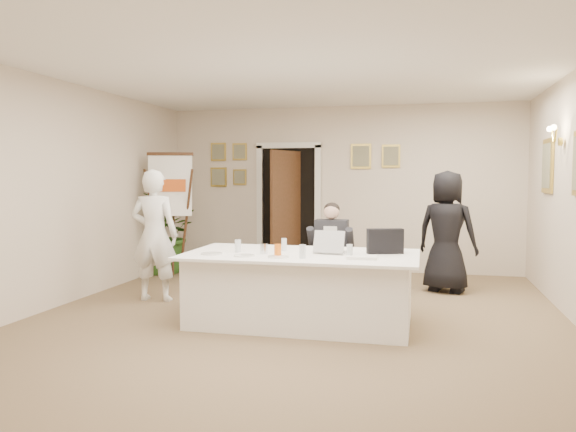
{
  "coord_description": "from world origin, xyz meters",
  "views": [
    {
      "loc": [
        1.37,
        -6.05,
        1.6
      ],
      "look_at": [
        -0.23,
        0.6,
        1.13
      ],
      "focal_mm": 35.0,
      "sensor_mm": 36.0,
      "label": 1
    }
  ],
  "objects_px": {
    "laptop_bag": "(385,241)",
    "oj_glass": "(278,250)",
    "paper_stack": "(362,257)",
    "seated_man": "(331,253)",
    "standing_man": "(154,235)",
    "standing_woman": "(447,232)",
    "potted_palm": "(166,233)",
    "laptop": "(331,240)",
    "conference_table": "(301,288)",
    "flip_chart": "(171,221)",
    "steel_jug": "(264,249)"
  },
  "relations": [
    {
      "from": "flip_chart",
      "to": "laptop",
      "type": "height_order",
      "value": "flip_chart"
    },
    {
      "from": "seated_man",
      "to": "flip_chart",
      "type": "relative_size",
      "value": 0.67
    },
    {
      "from": "oj_glass",
      "to": "steel_jug",
      "type": "bearing_deg",
      "value": 139.43
    },
    {
      "from": "standing_woman",
      "to": "steel_jug",
      "type": "xyz_separation_m",
      "value": [
        -1.99,
        -2.27,
        -0.02
      ]
    },
    {
      "from": "standing_woman",
      "to": "steel_jug",
      "type": "distance_m",
      "value": 3.02
    },
    {
      "from": "oj_glass",
      "to": "flip_chart",
      "type": "bearing_deg",
      "value": 133.17
    },
    {
      "from": "potted_palm",
      "to": "laptop_bag",
      "type": "bearing_deg",
      "value": -33.13
    },
    {
      "from": "laptop_bag",
      "to": "steel_jug",
      "type": "distance_m",
      "value": 1.31
    },
    {
      "from": "seated_man",
      "to": "laptop",
      "type": "xyz_separation_m",
      "value": [
        0.14,
        -0.88,
        0.26
      ]
    },
    {
      "from": "potted_palm",
      "to": "laptop",
      "type": "xyz_separation_m",
      "value": [
        3.18,
        -2.54,
        0.24
      ]
    },
    {
      "from": "standing_man",
      "to": "standing_woman",
      "type": "xyz_separation_m",
      "value": [
        3.7,
        1.45,
        -0.0
      ]
    },
    {
      "from": "conference_table",
      "to": "oj_glass",
      "type": "xyz_separation_m",
      "value": [
        -0.18,
        -0.31,
        0.45
      ]
    },
    {
      "from": "paper_stack",
      "to": "standing_woman",
      "type": "bearing_deg",
      "value": 68.83
    },
    {
      "from": "standing_woman",
      "to": "steel_jug",
      "type": "height_order",
      "value": "standing_woman"
    },
    {
      "from": "seated_man",
      "to": "paper_stack",
      "type": "height_order",
      "value": "seated_man"
    },
    {
      "from": "potted_palm",
      "to": "paper_stack",
      "type": "relative_size",
      "value": 4.44
    },
    {
      "from": "flip_chart",
      "to": "standing_man",
      "type": "relative_size",
      "value": 1.14
    },
    {
      "from": "seated_man",
      "to": "laptop_bag",
      "type": "height_order",
      "value": "seated_man"
    },
    {
      "from": "laptop_bag",
      "to": "steel_jug",
      "type": "bearing_deg",
      "value": 174.46
    },
    {
      "from": "oj_glass",
      "to": "paper_stack",
      "type": "bearing_deg",
      "value": 3.42
    },
    {
      "from": "potted_palm",
      "to": "laptop",
      "type": "height_order",
      "value": "potted_palm"
    },
    {
      "from": "flip_chart",
      "to": "paper_stack",
      "type": "xyz_separation_m",
      "value": [
        3.28,
        -2.52,
        -0.11
      ]
    },
    {
      "from": "paper_stack",
      "to": "laptop_bag",
      "type": "bearing_deg",
      "value": 64.98
    },
    {
      "from": "laptop_bag",
      "to": "oj_glass",
      "type": "bearing_deg",
      "value": -175.04
    },
    {
      "from": "seated_man",
      "to": "flip_chart",
      "type": "distance_m",
      "value": 3.06
    },
    {
      "from": "laptop",
      "to": "laptop_bag",
      "type": "distance_m",
      "value": 0.59
    },
    {
      "from": "flip_chart",
      "to": "laptop_bag",
      "type": "height_order",
      "value": "flip_chart"
    },
    {
      "from": "flip_chart",
      "to": "standing_man",
      "type": "distance_m",
      "value": 1.65
    },
    {
      "from": "laptop_bag",
      "to": "oj_glass",
      "type": "relative_size",
      "value": 2.98
    },
    {
      "from": "conference_table",
      "to": "potted_palm",
      "type": "bearing_deg",
      "value": 137.43
    },
    {
      "from": "standing_man",
      "to": "paper_stack",
      "type": "distance_m",
      "value": 2.93
    },
    {
      "from": "standing_woman",
      "to": "oj_glass",
      "type": "xyz_separation_m",
      "value": [
        -1.79,
        -2.45,
        -0.01
      ]
    },
    {
      "from": "standing_man",
      "to": "laptop",
      "type": "distance_m",
      "value": 2.47
    },
    {
      "from": "flip_chart",
      "to": "steel_jug",
      "type": "xyz_separation_m",
      "value": [
        2.21,
        -2.4,
        -0.07
      ]
    },
    {
      "from": "laptop",
      "to": "steel_jug",
      "type": "xyz_separation_m",
      "value": [
        -0.69,
        -0.24,
        -0.08
      ]
    },
    {
      "from": "conference_table",
      "to": "flip_chart",
      "type": "height_order",
      "value": "flip_chart"
    },
    {
      "from": "standing_man",
      "to": "oj_glass",
      "type": "bearing_deg",
      "value": 147.34
    },
    {
      "from": "flip_chart",
      "to": "laptop",
      "type": "bearing_deg",
      "value": -36.67
    },
    {
      "from": "laptop",
      "to": "standing_man",
      "type": "bearing_deg",
      "value": 173.37
    },
    {
      "from": "laptop",
      "to": "oj_glass",
      "type": "height_order",
      "value": "laptop"
    },
    {
      "from": "laptop_bag",
      "to": "paper_stack",
      "type": "relative_size",
      "value": 1.28
    },
    {
      "from": "paper_stack",
      "to": "laptop",
      "type": "bearing_deg",
      "value": 136.39
    },
    {
      "from": "standing_woman",
      "to": "paper_stack",
      "type": "distance_m",
      "value": 2.57
    },
    {
      "from": "standing_man",
      "to": "standing_woman",
      "type": "relative_size",
      "value": 1.01
    },
    {
      "from": "laptop_bag",
      "to": "standing_man",
      "type": "bearing_deg",
      "value": 150.71
    },
    {
      "from": "potted_palm",
      "to": "oj_glass",
      "type": "relative_size",
      "value": 10.34
    },
    {
      "from": "seated_man",
      "to": "oj_glass",
      "type": "xyz_separation_m",
      "value": [
        -0.35,
        -1.29,
        0.19
      ]
    },
    {
      "from": "flip_chart",
      "to": "potted_palm",
      "type": "relative_size",
      "value": 1.45
    },
    {
      "from": "conference_table",
      "to": "flip_chart",
      "type": "distance_m",
      "value": 3.48
    },
    {
      "from": "laptop_bag",
      "to": "seated_man",
      "type": "bearing_deg",
      "value": 112.22
    }
  ]
}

